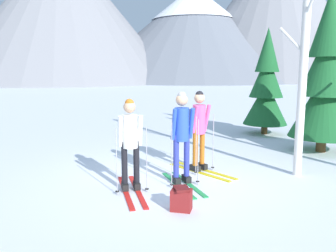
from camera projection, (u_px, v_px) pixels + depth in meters
ground_plane at (167, 180)px, 7.13m from camera, size 400.00×400.00×0.00m
skier_in_white at (130, 140)px, 6.38m from camera, size 0.61×1.79×1.70m
skier_in_blue at (182, 133)px, 6.74m from camera, size 0.60×1.63×1.80m
skier_in_pink at (199, 126)px, 7.60m from camera, size 1.14×1.67×1.76m
pine_tree_near at (266, 86)px, 11.83m from camera, size 1.48×1.48×3.57m
pine_tree_mid at (326, 79)px, 9.20m from camera, size 1.77×1.77×4.26m
birch_tree_slender at (304, 52)px, 7.03m from camera, size 0.48×1.03×5.06m
backpack_on_snow_front at (181, 199)px, 5.57m from camera, size 0.39×0.35×0.38m
mountain_ridge_distant at (65, 11)px, 59.57m from camera, size 114.09×49.70×25.54m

